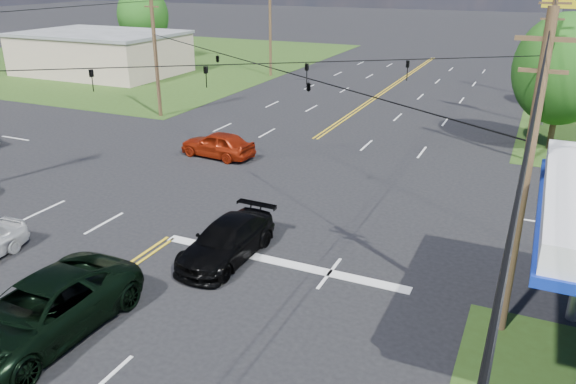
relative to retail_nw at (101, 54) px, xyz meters
The scene contains 17 objects.
ground 37.26m from the retail_nw, 36.25° to the right, with size 280.00×280.00×0.00m, color black.
grass_nw 11.36m from the retail_nw, 116.57° to the left, with size 46.00×48.00×0.03m, color #2B4415.
stop_bar 46.14m from the retail_nw, 40.60° to the right, with size 10.00×0.50×0.02m, color silver.
retail_nw is the anchor object (origin of this frame).
pole_se 53.09m from the retail_nw, 35.79° to the right, with size 1.60×0.28×9.50m.
pole_nw 21.60m from the retail_nw, 37.41° to the right, with size 1.60×0.28×9.50m.
pole_ne 45.02m from the retail_nw, 16.82° to the right, with size 1.60×0.28×9.50m.
pole_left_far 18.30m from the retail_nw, 19.44° to the left, with size 1.60×0.28×10.00m.
pole_right_far 43.53m from the retail_nw, ahead, with size 1.60×0.28×10.00m.
span_wire_signals 37.42m from the retail_nw, 36.25° to the right, with size 26.00×18.00×1.13m.
power_lines 38.98m from the retail_nw, 38.66° to the right, with size 26.04×100.00×0.64m.
tree_right_a 45.21m from the retail_nw, 12.80° to the right, with size 5.70×5.70×8.18m.
tree_far_l 10.69m from the retail_nw, 101.31° to the left, with size 6.08×6.08×8.72m.
pickup_dkgreen 48.05m from the retail_nw, 50.58° to the right, with size 2.96×6.43×1.79m, color black.
suv_black 44.95m from the retail_nw, 42.75° to the right, with size 2.05×5.05×1.47m, color black.
sedan_red 32.85m from the retail_nw, 37.15° to the right, with size 1.82×4.53×1.54m, color maroon.
polesign_ne 43.90m from the retail_nw, ahead, with size 2.48×1.03×9.22m.
Camera 1 is at (13.03, -12.96, 10.32)m, focal length 35.00 mm.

